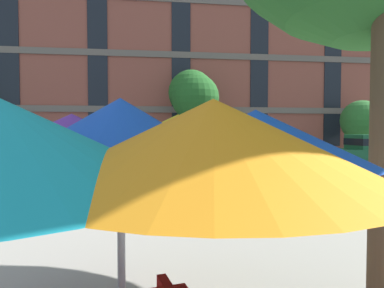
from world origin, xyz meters
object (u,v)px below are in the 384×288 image
(street_tree_right, at_px, (362,122))
(patio_umbrella, at_px, (120,137))
(street_tree_middle, at_px, (194,98))
(sedan_green, at_px, (377,152))
(sedan_black, at_px, (102,155))
(sedan_black_midblock, at_px, (258,153))

(street_tree_right, bearing_deg, patio_umbrella, -128.34)
(street_tree_middle, bearing_deg, street_tree_right, -2.68)
(sedan_green, height_order, street_tree_right, street_tree_right)
(sedan_black, bearing_deg, street_tree_right, 13.18)
(sedan_black, distance_m, street_tree_right, 14.72)
(street_tree_right, bearing_deg, sedan_black_midblock, -155.48)
(sedan_green, bearing_deg, street_tree_right, 67.10)
(sedan_green, bearing_deg, sedan_black, 180.00)
(sedan_green, distance_m, street_tree_right, 3.92)
(sedan_black_midblock, xyz_separation_m, patio_umbrella, (-5.37, -12.70, 0.99))
(sedan_black, relative_size, street_tree_right, 1.18)
(sedan_black_midblock, distance_m, street_tree_right, 8.18)
(patio_umbrella, bearing_deg, sedan_green, 48.41)
(sedan_black_midblock, xyz_separation_m, street_tree_right, (7.32, 3.34, 1.49))
(sedan_black, bearing_deg, street_tree_middle, 39.75)
(street_tree_middle, bearing_deg, sedan_green, -24.58)
(sedan_green, distance_m, street_tree_middle, 9.54)
(street_tree_right, bearing_deg, street_tree_middle, 177.32)
(sedan_black, relative_size, street_tree_middle, 0.83)
(sedan_green, xyz_separation_m, street_tree_middle, (-8.29, 3.79, 2.82))
(sedan_green, bearing_deg, street_tree_middle, 155.42)
(sedan_black, distance_m, sedan_black_midblock, 6.94)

